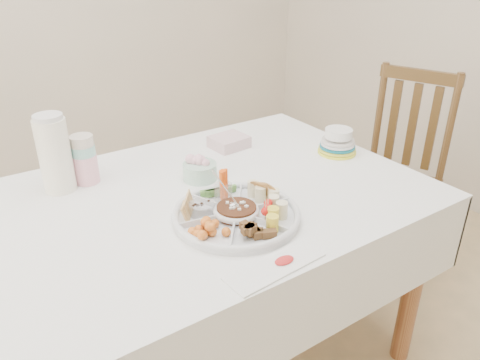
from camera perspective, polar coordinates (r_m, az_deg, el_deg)
floor at (r=2.03m, az=-4.23°, el=-20.98°), size 4.00×4.00×0.00m
dining_table at (r=1.77m, az=-4.65°, el=-12.70°), size 1.52×1.02×0.76m
chair at (r=2.38m, az=18.21°, el=0.32°), size 0.54×0.54×1.00m
party_tray at (r=1.41m, az=-0.43°, el=-4.04°), size 0.43×0.43×0.04m
bean_dip at (r=1.41m, az=-0.43°, el=-3.78°), size 0.14×0.14×0.04m
tortillas at (r=1.49m, az=2.45°, el=-1.24°), size 0.11×0.11×0.06m
carrot_cucumber at (r=1.49m, az=-2.52°, el=-0.36°), size 0.13×0.13×0.10m
pita_raisins at (r=1.42m, az=-5.69°, el=-3.05°), size 0.12×0.12×0.06m
cherries at (r=1.32m, az=-3.73°, el=-5.91°), size 0.14×0.14×0.05m
granola_chunks at (r=1.30m, az=1.97°, el=-6.18°), size 0.12×0.12×0.05m
banana_tomato at (r=1.39m, az=4.92°, el=-2.97°), size 0.13×0.13×0.10m
cup_stack at (r=1.68m, az=-18.57°, el=3.31°), size 0.11×0.11×0.23m
thermos at (r=1.65m, az=-21.68°, el=3.11°), size 0.11×0.11×0.27m
flower_bowl at (r=1.65m, az=-4.93°, el=1.53°), size 0.14×0.14×0.09m
napkin_stack at (r=1.92m, az=-1.35°, el=4.67°), size 0.15×0.13×0.05m
plate_stack at (r=1.89m, az=11.83°, el=4.60°), size 0.16×0.16×0.10m
placemat at (r=1.23m, az=4.29°, el=-10.43°), size 0.29×0.11×0.01m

